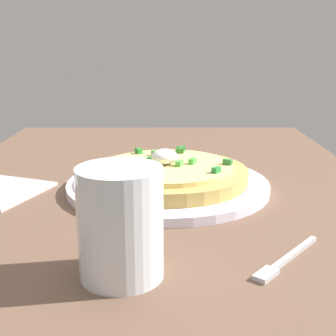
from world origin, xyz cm
name	(u,v)px	position (x,y,z in cm)	size (l,w,h in cm)	color
dining_table	(156,194)	(0.00, 0.00, 1.46)	(96.51, 68.61, 2.92)	brown
plate	(168,185)	(-1.94, -1.92, 3.54)	(29.86, 29.86, 1.24)	white
pizza	(168,173)	(-1.93, -1.91, 5.44)	(23.57, 23.57, 4.83)	tan
cup_near	(121,229)	(-27.90, 2.47, 7.65)	(7.88, 7.88, 10.54)	silver
fork	(284,261)	(-25.62, -13.34, 3.17)	(9.81, 8.69, 0.50)	#B7B7BC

